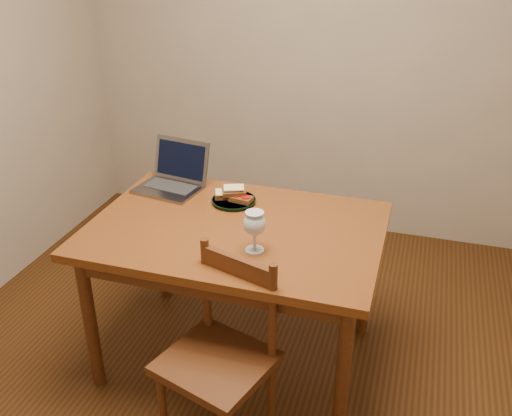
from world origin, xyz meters
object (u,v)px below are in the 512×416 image
(plate, at_px, (234,201))
(milk_glass, at_px, (255,231))
(laptop, at_px, (174,175))
(chair, at_px, (219,349))
(table, at_px, (236,243))

(plate, xyz_separation_m, milk_glass, (0.23, -0.40, 0.08))
(plate, relative_size, laptop, 0.61)
(milk_glass, xyz_separation_m, laptop, (-0.58, 0.49, -0.03))
(laptop, bearing_deg, plate, -5.62)
(plate, bearing_deg, milk_glass, -60.07)
(chair, height_order, laptop, laptop)
(chair, bearing_deg, laptop, 141.11)
(chair, xyz_separation_m, plate, (-0.18, 0.71, 0.29))
(chair, relative_size, laptop, 1.40)
(chair, bearing_deg, plate, 121.86)
(chair, xyz_separation_m, laptop, (-0.54, 0.81, 0.34))
(chair, relative_size, milk_glass, 2.72)
(chair, bearing_deg, table, 118.68)
(table, bearing_deg, laptop, 144.20)
(plate, relative_size, milk_glass, 1.18)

